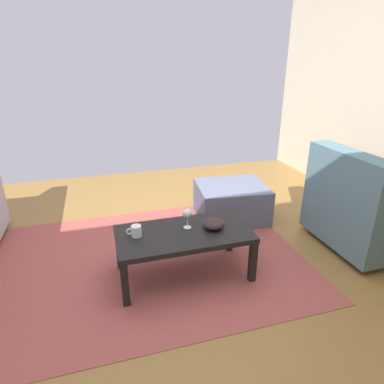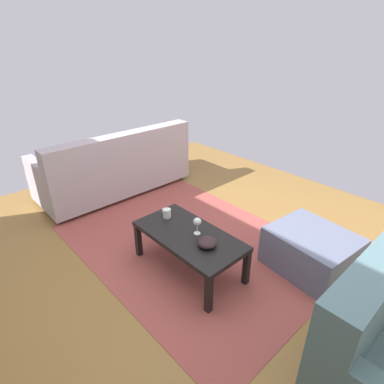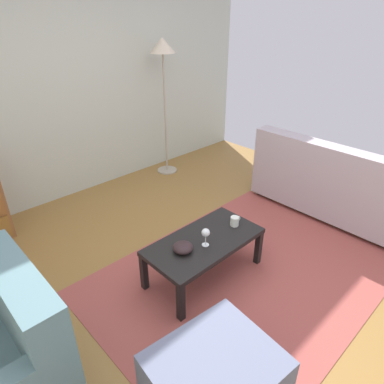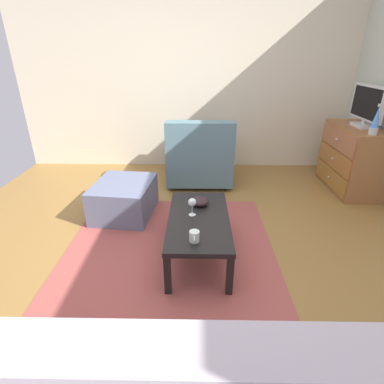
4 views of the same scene
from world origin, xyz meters
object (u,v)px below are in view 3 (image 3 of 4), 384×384
Objects in this scene: ottoman at (215,380)px; standing_lamp at (163,59)px; coffee_table at (204,244)px; mug at (235,221)px; bowl_decorative at (183,247)px; couch_large at (344,188)px; wine_glass at (206,233)px.

standing_lamp is at bearing 54.93° from ottoman.
mug is (0.35, -0.03, 0.09)m from coffee_table.
bowl_decorative is 2.12m from couch_large.
couch_large is 2.64m from ottoman.
couch_large is at bearing -73.36° from standing_lamp.
mug is 0.16× the size of ottoman.
bowl_decorative is at bearing 177.47° from coffee_table.
mug reaches higher than ottoman.
coffee_table is 1.89m from couch_large.
couch_large is (1.51, -0.32, -0.08)m from mug.
bowl_decorative is 2.62m from standing_lamp.
standing_lamp is (-0.68, 2.27, 1.19)m from couch_large.
wine_glass is at bearing -128.70° from coffee_table.
standing_lamp reaches higher than couch_large.
wine_glass reaches higher than mug.
bowl_decorative reaches higher than coffee_table.
ottoman is at bearing -121.40° from bowl_decorative.
wine_glass is 2.54m from standing_lamp.
standing_lamp reaches higher than mug.
mug is 0.06× the size of standing_lamp.
mug is at bearing 167.97° from couch_large.
wine_glass is 1.38× the size of mug.
ottoman is 3.60m from standing_lamp.
standing_lamp reaches higher than ottoman.
wine_glass reaches higher than bowl_decorative.
bowl_decorative is (-0.58, 0.04, -0.01)m from mug.
coffee_table is 1.11m from ottoman.
coffee_table reaches higher than ottoman.
coffee_table is 8.85× the size of mug.
couch_large is at bearing -12.03° from mug.
standing_lamp is (1.18, 1.91, 1.20)m from coffee_table.
coffee_table is 0.36m from mug.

